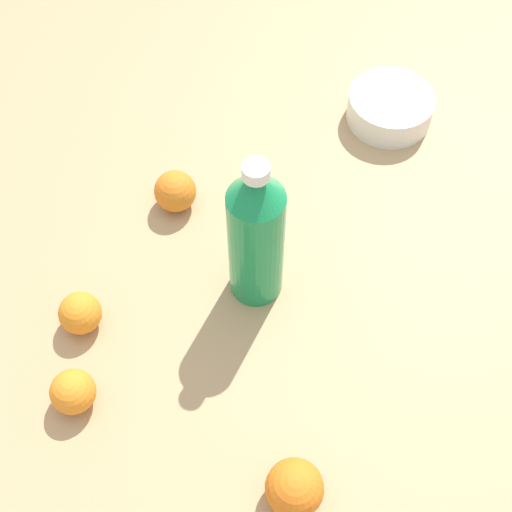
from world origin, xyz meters
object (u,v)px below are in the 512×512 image
Objects in this scene: orange_1 at (79,311)px; orange_3 at (294,488)px; water_bottle at (256,235)px; orange_0 at (175,191)px; ceramic_bowl at (390,108)px; orange_2 at (73,392)px.

orange_3 is (-0.35, -0.19, 0.01)m from orange_1.
orange_0 is (0.19, 0.06, -0.10)m from water_bottle.
orange_3 is 0.68m from ceramic_bowl.
orange_1 is 0.42× the size of ceramic_bowl.
orange_3 is at bearing 49.11° from water_bottle.
ceramic_bowl is (0.20, -0.60, -0.00)m from orange_1.
water_bottle is at bearing -97.86° from orange_1.
water_bottle reaches higher than ceramic_bowl.
orange_2 is at bearing 44.79° from orange_3.
orange_1 is at bearing -35.81° from water_bottle.
orange_0 is 0.36m from orange_2.
water_bottle is 0.22m from orange_0.
orange_1 is at bearing -17.89° from orange_2.
orange_2 reaches higher than ceramic_bowl.
orange_3 is (-0.23, -0.23, 0.01)m from orange_2.
orange_1 is 0.83× the size of orange_3.
water_bottle is 0.33m from orange_3.
water_bottle is 1.88× the size of ceramic_bowl.
orange_0 is at bearing -40.73° from orange_2.
water_bottle is 4.50× the size of orange_1.
orange_2 is at bearing 162.11° from orange_1.
water_bottle reaches higher than orange_0.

